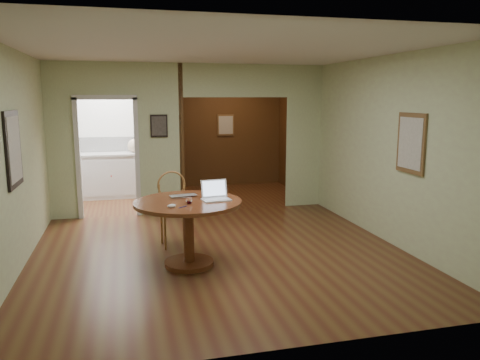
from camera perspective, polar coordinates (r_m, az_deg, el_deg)
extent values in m
plane|color=#4B2315|center=(6.42, -2.34, -9.05)|extent=(5.00, 5.00, 0.00)
plane|color=silver|center=(6.10, -2.53, 15.69)|extent=(5.00, 5.00, 0.00)
plane|color=#AFB78D|center=(3.73, 5.28, -1.59)|extent=(5.00, 0.00, 5.00)
plane|color=#AFB78D|center=(6.13, -26.00, 2.01)|extent=(0.00, 5.00, 5.00)
plane|color=#AFB78D|center=(7.05, 17.94, 3.45)|extent=(0.00, 5.00, 5.00)
cube|color=#AFB78D|center=(8.54, -20.94, 4.35)|extent=(0.50, 2.70, 0.04)
cube|color=#AFB78D|center=(8.50, -9.81, 4.84)|extent=(0.80, 2.70, 0.04)
cube|color=#AFB78D|center=(9.12, 7.76, 5.24)|extent=(0.70, 2.70, 0.04)
plane|color=white|center=(10.47, -14.75, 5.61)|extent=(2.70, 0.00, 2.70)
plane|color=#412813|center=(11.22, -1.78, 6.21)|extent=(2.70, 0.00, 2.70)
cube|color=#412813|center=(9.78, -8.01, 5.55)|extent=(0.08, 2.50, 2.70)
cube|color=black|center=(6.11, -25.92, 3.41)|extent=(0.03, 0.70, 0.90)
cube|color=brown|center=(6.60, 20.14, 4.23)|extent=(0.03, 0.60, 0.80)
cube|color=black|center=(8.46, -9.85, 6.52)|extent=(0.30, 0.03, 0.40)
cube|color=beige|center=(11.20, -1.76, 6.72)|extent=(0.40, 0.03, 0.50)
cube|color=white|center=(10.48, -14.69, 4.25)|extent=(2.00, 0.02, 0.32)
cylinder|color=brown|center=(6.06, -6.22, -10.02)|extent=(0.62, 0.62, 0.06)
cylinder|color=brown|center=(5.94, -6.29, -6.53)|extent=(0.13, 0.13, 0.72)
cylinder|color=brown|center=(5.84, -6.36, -2.75)|extent=(1.34, 1.34, 0.04)
cylinder|color=#A5703A|center=(6.73, -8.02, -3.98)|extent=(0.48, 0.48, 0.03)
cylinder|color=#A5703A|center=(6.61, -9.10, -6.42)|extent=(0.03, 0.03, 0.48)
cylinder|color=#A5703A|center=(6.67, -6.37, -6.21)|extent=(0.03, 0.03, 0.48)
cylinder|color=#A5703A|center=(6.92, -9.52, -5.69)|extent=(0.03, 0.03, 0.48)
cylinder|color=#A5703A|center=(6.97, -6.91, -5.51)|extent=(0.03, 0.03, 0.48)
cylinder|color=#A5703A|center=(6.81, -9.81, -2.11)|extent=(0.03, 0.03, 0.38)
cylinder|color=#A5703A|center=(6.87, -6.81, -1.93)|extent=(0.03, 0.03, 0.38)
torus|color=#A5703A|center=(6.81, -8.35, -0.60)|extent=(0.41, 0.06, 0.41)
cube|color=white|center=(5.83, -2.92, -2.41)|extent=(0.36, 0.27, 0.02)
cube|color=silver|center=(5.80, -2.86, -2.38)|extent=(0.30, 0.16, 0.00)
cube|color=white|center=(5.94, -3.19, -1.01)|extent=(0.34, 0.10, 0.22)
cube|color=#90A0B8|center=(5.93, -3.17, -1.03)|extent=(0.30, 0.08, 0.19)
imported|color=#B0B0B5|center=(6.01, -6.79, -2.03)|extent=(0.38, 0.28, 0.03)
ellipsoid|color=white|center=(5.49, -8.33, -3.14)|extent=(0.12, 0.08, 0.04)
cylinder|color=navy|center=(5.50, -6.95, -3.26)|extent=(0.11, 0.09, 0.01)
cube|color=silver|center=(10.28, -14.54, 0.49)|extent=(2.00, 0.55, 0.90)
cube|color=silver|center=(10.22, -14.66, 3.09)|extent=(2.06, 0.60, 0.04)
sphere|color=#B20C0C|center=(9.99, -15.42, 0.47)|extent=(0.03, 0.03, 0.03)
sphere|color=#B20C0C|center=(10.01, -9.70, 0.71)|extent=(0.03, 0.03, 0.03)
ellipsoid|color=#CAB194|center=(10.20, -12.72, 4.10)|extent=(0.30, 0.26, 0.29)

